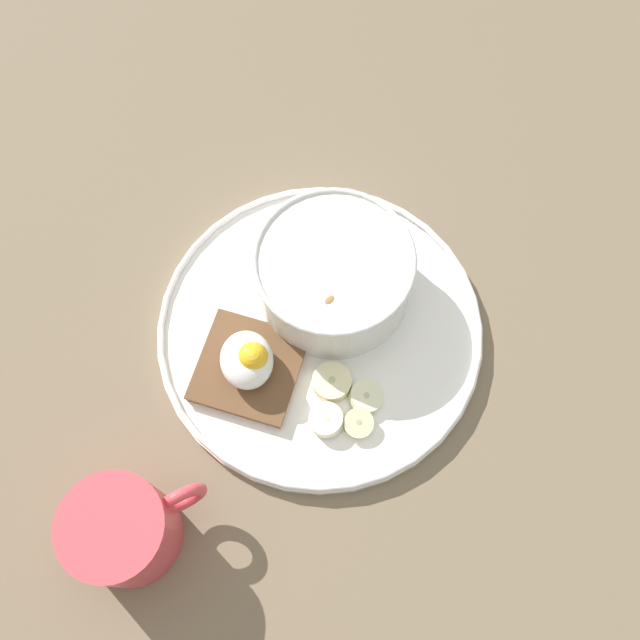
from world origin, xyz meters
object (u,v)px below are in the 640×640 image
Objects in this scene: banana_slice_front at (326,420)px; banana_slice_back at (366,397)px; banana_slice_left at (358,423)px; coffee_mug at (124,530)px; poached_egg at (248,359)px; banana_slice_right at (334,381)px; oatmeal_bowl at (333,273)px; toast_slice at (249,367)px.

banana_slice_front is 1.38× the size of banana_slice_back.
coffee_mug is at bearing 105.05° from banana_slice_left.
poached_egg is 8.11cm from banana_slice_right.
oatmeal_bowl is at bearing -53.88° from poached_egg.
banana_slice_front is 19.17cm from coffee_mug.
banana_slice_right reaches higher than toast_slice.
poached_egg reaches higher than toast_slice.
banana_slice_front and banana_slice_right have the same top height.
banana_slice_left is 0.26× the size of coffee_mug.
coffee_mug is (-6.38, 17.90, 2.50)cm from banana_slice_front.
toast_slice is 17.47cm from coffee_mug.
oatmeal_bowl is 11.21cm from poached_egg.
oatmeal_bowl is 2.91× the size of banana_slice_right.
toast_slice is 11.02cm from banana_slice_back.
oatmeal_bowl is 9.93cm from banana_slice_right.
oatmeal_bowl reaches higher than banana_slice_front.
poached_egg is 17.34cm from coffee_mug.
banana_slice_right is at bearing -22.45° from banana_slice_front.
banana_slice_front is at bearing -70.39° from coffee_mug.
banana_slice_left is at bearing -128.92° from poached_egg.
toast_slice is at bearing 69.15° from banana_slice_right.
poached_egg is 1.80× the size of banana_slice_left.
coffee_mug is (-12.54, 11.89, 2.54)cm from toast_slice.
toast_slice is 2.76× the size of banana_slice_front.
banana_slice_right is (-2.82, -7.39, 0.05)cm from toast_slice.
banana_slice_right is 21.74cm from coffee_mug.
banana_slice_right is 0.44× the size of coffee_mug.
toast_slice is 11.19cm from banana_slice_left.
oatmeal_bowl reaches higher than banana_slice_right.
toast_slice is at bearing -43.48° from coffee_mug.
poached_egg is 8.80cm from banana_slice_front.
banana_slice_back is 0.28× the size of coffee_mug.
banana_slice_front is 0.38× the size of coffee_mug.
banana_slice_left is at bearing 178.18° from oatmeal_bowl.
toast_slice is 3.82× the size of banana_slice_back.
banana_slice_front is at bearing 166.07° from oatmeal_bowl.
banana_slice_back is at bearing -28.33° from banana_slice_left.
poached_egg is at bearing 64.47° from banana_slice_back.
oatmeal_bowl reaches higher than banana_slice_left.
toast_slice is 2.26× the size of poached_egg.
oatmeal_bowl is 3.32× the size of banana_slice_front.
oatmeal_bowl is 1.20× the size of toast_slice.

